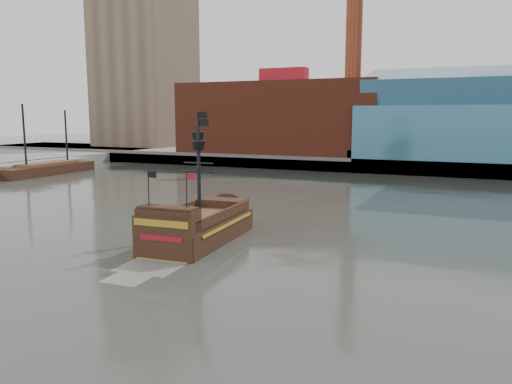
% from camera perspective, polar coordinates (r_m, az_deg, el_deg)
% --- Properties ---
extents(ground, '(400.00, 400.00, 0.00)m').
position_cam_1_polar(ground, '(33.00, -6.28, -9.43)').
color(ground, '#2B2E28').
rests_on(ground, ground).
extents(promenade_far, '(220.00, 60.00, 2.00)m').
position_cam_1_polar(promenade_far, '(120.42, 16.44, 3.95)').
color(promenade_far, slate).
rests_on(promenade_far, ground).
extents(seawall, '(220.00, 1.00, 2.60)m').
position_cam_1_polar(seawall, '(91.35, 13.93, 2.84)').
color(seawall, '#4C4C49').
rests_on(seawall, ground).
extents(skyline, '(149.00, 45.00, 62.00)m').
position_cam_1_polar(skyline, '(112.99, 19.15, 15.52)').
color(skyline, brown).
rests_on(skyline, promenade_far).
extents(pirate_ship, '(5.63, 15.44, 11.36)m').
position_cam_1_polar(pirate_ship, '(41.16, -6.59, -4.28)').
color(pirate_ship, black).
rests_on(pirate_ship, ground).
extents(docked_vessel, '(4.55, 18.83, 12.76)m').
position_cam_1_polar(docked_vessel, '(95.27, -22.63, 2.36)').
color(docked_vessel, black).
rests_on(docked_vessel, ground).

